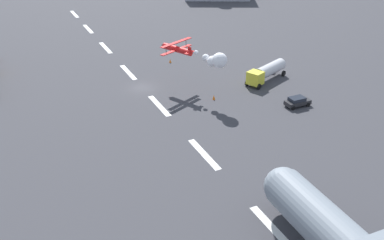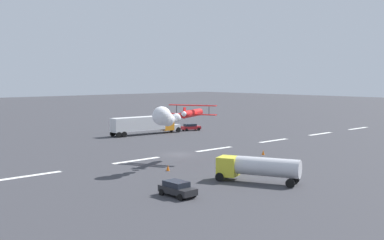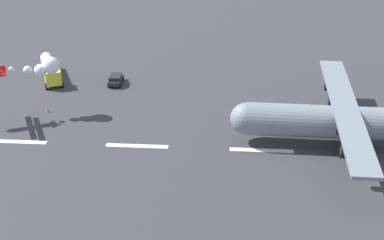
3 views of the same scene
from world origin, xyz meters
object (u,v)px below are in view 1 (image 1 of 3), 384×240
stunt_biplane_red (204,57)px  traffic_cone_far (214,97)px  airport_staff_sedan (297,101)px  traffic_cone_near (170,61)px  fuel_tanker_truck (266,72)px

stunt_biplane_red → traffic_cone_far: (1.73, 0.94, -6.50)m
stunt_biplane_red → airport_staff_sedan: (9.49, 11.66, -6.07)m
airport_staff_sedan → traffic_cone_far: (-7.76, -10.72, -0.44)m
stunt_biplane_red → traffic_cone_near: size_ratio=17.35×
fuel_tanker_truck → airport_staff_sedan: fuel_tanker_truck is taller
airport_staff_sedan → traffic_cone_near: airport_staff_sedan is taller
traffic_cone_far → airport_staff_sedan: bearing=54.1°
stunt_biplane_red → fuel_tanker_truck: 14.00m
airport_staff_sedan → traffic_cone_far: bearing=-125.9°
airport_staff_sedan → traffic_cone_far: size_ratio=5.43×
stunt_biplane_red → fuel_tanker_truck: size_ratio=1.36×
fuel_tanker_truck → stunt_biplane_red: bearing=-84.3°
fuel_tanker_truck → traffic_cone_near: 19.77m
fuel_tanker_truck → airport_staff_sedan: (10.79, -1.31, -0.94)m
fuel_tanker_truck → traffic_cone_near: (-15.79, -11.82, -1.37)m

